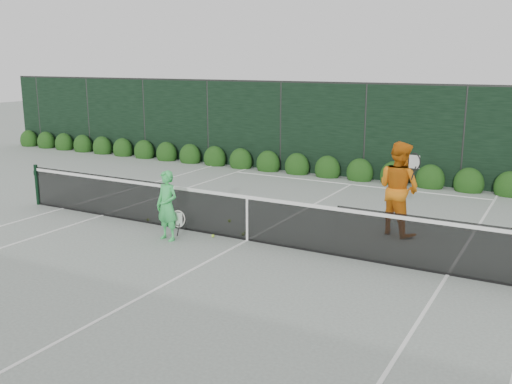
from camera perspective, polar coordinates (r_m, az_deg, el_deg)
The scene contains 8 objects.
ground at distance 12.12m, azimuth -0.88°, elevation -4.87°, with size 80.00×80.00×0.00m, color gray.
tennis_net at distance 11.98m, azimuth -0.99°, elevation -2.43°, with size 12.90×0.10×1.07m.
player_woman at distance 12.12m, azimuth -8.87°, elevation -1.37°, with size 0.63×0.43×1.49m.
player_man at distance 12.71m, azimuth 14.07°, elevation 0.36°, with size 1.23×1.12×2.05m.
court_lines at distance 12.12m, azimuth -0.88°, elevation -4.84°, with size 11.03×23.83×0.01m.
windscreen_fence at distance 9.55m, azimuth -9.08°, elevation -0.51°, with size 32.00×21.07×3.06m.
hedge_row at distance 18.41m, azimuth 10.34°, elevation 1.88°, with size 31.66×0.65×0.94m.
tennis_balls at distance 12.90m, azimuth -4.13°, elevation -3.64°, with size 2.63×1.25×0.07m.
Camera 1 is at (5.79, -9.98, 3.72)m, focal length 40.00 mm.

